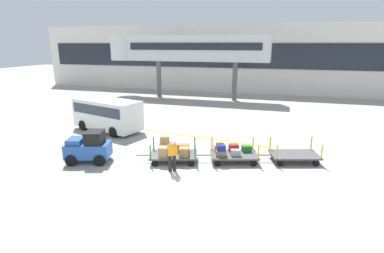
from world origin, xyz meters
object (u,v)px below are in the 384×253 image
baggage_cart_middle (232,152)px  baggage_handler (172,154)px  baggage_cart_lead (173,151)px  baggage_cart_tail (294,155)px  shuttle_van (107,113)px  baggage_tug (89,147)px  safety_cone_near (137,112)px

baggage_cart_middle → baggage_handler: 3.17m
baggage_cart_lead → baggage_handler: bearing=-71.2°
baggage_cart_middle → baggage_cart_lead: bearing=-162.8°
baggage_cart_tail → shuttle_van: (-11.90, 2.27, 0.89)m
baggage_cart_lead → baggage_handler: 1.29m
baggage_tug → baggage_cart_lead: baggage_tug is taller
baggage_tug → shuttle_van: 5.68m
baggage_cart_tail → shuttle_van: bearing=169.2°
baggage_cart_middle → baggage_tug: bearing=-162.8°
baggage_cart_tail → baggage_cart_middle: bearing=-163.7°
baggage_cart_lead → baggage_handler: baggage_handler is taller
baggage_cart_lead → shuttle_van: bearing=146.9°
baggage_cart_middle → shuttle_van: 9.50m
baggage_cart_middle → shuttle_van: (-8.94, 3.14, 0.76)m
baggage_tug → baggage_cart_lead: (3.96, 1.23, -0.22)m
baggage_tug → baggage_cart_middle: size_ratio=0.76×
baggage_cart_lead → baggage_tug: bearing=-162.8°
shuttle_van → safety_cone_near: bearing=91.7°
baggage_cart_lead → baggage_cart_tail: (5.76, 1.73, -0.19)m
baggage_tug → baggage_handler: baggage_tug is taller
baggage_handler → baggage_cart_lead: bearing=108.8°
baggage_tug → baggage_cart_tail: bearing=16.9°
baggage_cart_middle → safety_cone_near: 11.92m
baggage_cart_lead → shuttle_van: 7.36m
baggage_cart_tail → safety_cone_near: (-12.04, 6.86, -0.07)m
baggage_tug → baggage_cart_tail: 10.17m
baggage_cart_lead → baggage_cart_tail: 6.02m
baggage_cart_tail → shuttle_van: size_ratio=0.60×
baggage_handler → baggage_cart_middle: bearing=40.4°
baggage_handler → shuttle_van: size_ratio=0.30×
baggage_handler → shuttle_van: shuttle_van is taller
baggage_handler → safety_cone_near: bearing=124.4°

